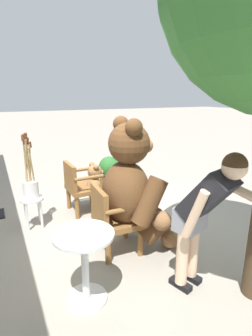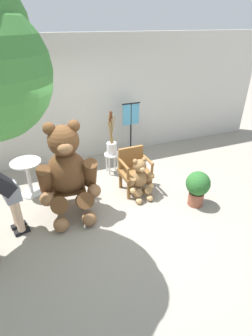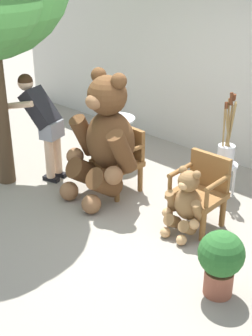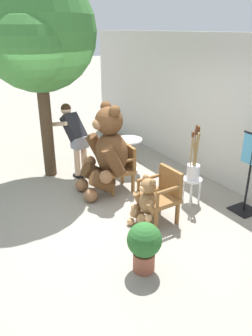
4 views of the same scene
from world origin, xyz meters
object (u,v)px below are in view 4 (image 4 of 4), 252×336
at_px(teddy_bear_large, 107,151).
at_px(round_side_table, 129,151).
at_px(white_stool, 192,184).
at_px(potted_plant, 144,244).
at_px(wooden_chair_left, 120,166).
at_px(patio_tree, 36,35).
at_px(teddy_bear_small, 146,202).
at_px(clothing_display_stand, 250,172).
at_px(person_visitor, 75,134).
at_px(brush_bucket, 194,167).
at_px(wooden_chair_right, 162,194).

relative_size(teddy_bear_large, round_side_table, 2.33).
height_order(white_stool, potted_plant, potted_plant).
xyz_separation_m(wooden_chair_left, patio_tree, (-1.23, -1.01, 2.29)).
xyz_separation_m(teddy_bear_large, patio_tree, (-1.22, -0.73, 1.93)).
distance_m(teddy_bear_small, patio_tree, 3.53).
bearing_deg(clothing_display_stand, person_visitor, -146.86).
height_order(potted_plant, clothing_display_stand, clothing_display_stand).
bearing_deg(clothing_display_stand, round_side_table, -161.75).
relative_size(wooden_chair_left, clothing_display_stand, 0.63).
bearing_deg(wooden_chair_left, brush_bucket, 35.59).
xyz_separation_m(white_stool, potted_plant, (1.06, -1.70, 0.04)).
bearing_deg(wooden_chair_left, round_side_table, 138.34).
height_order(wooden_chair_left, teddy_bear_large, teddy_bear_large).
bearing_deg(teddy_bear_small, teddy_bear_large, 179.38).
height_order(white_stool, clothing_display_stand, clothing_display_stand).
xyz_separation_m(wooden_chair_left, round_side_table, (-0.65, 0.58, -0.01)).
bearing_deg(teddy_bear_large, white_stool, 43.53).
distance_m(teddy_bear_small, brush_bucket, 1.14).
bearing_deg(potted_plant, person_visitor, 172.47).
bearing_deg(person_visitor, brush_bucket, 30.54).
relative_size(potted_plant, clothing_display_stand, 0.50).
height_order(teddy_bear_small, white_stool, teddy_bear_small).
height_order(round_side_table, clothing_display_stand, clothing_display_stand).
xyz_separation_m(person_visitor, clothing_display_stand, (2.84, 1.86, -0.17)).
height_order(person_visitor, brush_bucket, person_visitor).
xyz_separation_m(teddy_bear_large, round_side_table, (-0.64, 0.85, -0.37)).
bearing_deg(wooden_chair_right, clothing_display_stand, 70.22).
relative_size(wooden_chair_right, person_visitor, 0.58).
bearing_deg(potted_plant, wooden_chair_left, 157.57).
distance_m(wooden_chair_left, white_stool, 1.38).
distance_m(wooden_chair_left, potted_plant, 2.35).
relative_size(person_visitor, patio_tree, 0.38).
distance_m(teddy_bear_small, potted_plant, 1.06).
relative_size(brush_bucket, clothing_display_stand, 0.70).
bearing_deg(teddy_bear_small, clothing_display_stand, 73.50).
relative_size(patio_tree, potted_plant, 5.70).
height_order(brush_bucket, potted_plant, brush_bucket).
xyz_separation_m(round_side_table, patio_tree, (-0.58, -1.58, 2.30)).
distance_m(wooden_chair_right, patio_tree, 3.56).
bearing_deg(wooden_chair_left, teddy_bear_small, -12.31).
bearing_deg(round_side_table, person_visitor, -110.49).
bearing_deg(teddy_bear_large, person_visitor, -168.95).
xyz_separation_m(patio_tree, potted_plant, (3.40, 0.11, -2.35)).
relative_size(brush_bucket, potted_plant, 1.41).
xyz_separation_m(wooden_chair_right, patio_tree, (-2.54, -1.01, 2.29)).
bearing_deg(patio_tree, brush_bucket, 37.56).
height_order(teddy_bear_small, clothing_display_stand, clothing_display_stand).
distance_m(patio_tree, clothing_display_stand, 4.36).
bearing_deg(patio_tree, person_visitor, 70.16).
relative_size(wooden_chair_right, clothing_display_stand, 0.63).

